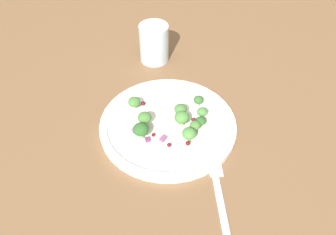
# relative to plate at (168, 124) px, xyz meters

# --- Properties ---
(ground_plane) EXTENTS (1.80, 1.80, 0.02)m
(ground_plane) POSITION_rel_plate_xyz_m (0.01, 0.01, -0.02)
(ground_plane) COLOR brown
(plate) EXTENTS (0.27, 0.27, 0.02)m
(plate) POSITION_rel_plate_xyz_m (0.00, 0.00, 0.00)
(plate) COLOR white
(plate) RESTS_ON ground_plane
(dressing_pool) EXTENTS (0.16, 0.16, 0.00)m
(dressing_pool) POSITION_rel_plate_xyz_m (0.00, 0.00, 0.00)
(dressing_pool) COLOR white
(dressing_pool) RESTS_ON plate
(broccoli_floret_0) EXTENTS (0.03, 0.03, 0.03)m
(broccoli_floret_0) POSITION_rel_plate_xyz_m (0.07, 0.04, 0.02)
(broccoli_floret_0) COLOR #8EB77A
(broccoli_floret_0) RESTS_ON plate
(broccoli_floret_1) EXTENTS (0.02, 0.02, 0.02)m
(broccoli_floret_1) POSITION_rel_plate_xyz_m (-0.04, -0.05, 0.02)
(broccoli_floret_1) COLOR #ADD18E
(broccoli_floret_1) RESTS_ON plate
(broccoli_floret_2) EXTENTS (0.03, 0.03, 0.03)m
(broccoli_floret_2) POSITION_rel_plate_xyz_m (-0.01, 0.06, 0.03)
(broccoli_floret_2) COLOR #8EB77A
(broccoli_floret_2) RESTS_ON plate
(broccoli_floret_3) EXTENTS (0.02, 0.02, 0.02)m
(broccoli_floret_3) POSITION_rel_plate_xyz_m (0.02, -0.08, 0.02)
(broccoli_floret_3) COLOR #8EB77A
(broccoli_floret_3) RESTS_ON plate
(broccoli_floret_4) EXTENTS (0.03, 0.03, 0.03)m
(broccoli_floret_4) POSITION_rel_plate_xyz_m (-0.06, -0.01, 0.02)
(broccoli_floret_4) COLOR #8EB77A
(broccoli_floret_4) RESTS_ON plate
(broccoli_floret_5) EXTENTS (0.03, 0.03, 0.03)m
(broccoli_floret_5) POSITION_rel_plate_xyz_m (-0.02, -0.02, 0.03)
(broccoli_floret_5) COLOR #9EC684
(broccoli_floret_5) RESTS_ON plate
(broccoli_floret_6) EXTENTS (0.03, 0.03, 0.03)m
(broccoli_floret_6) POSITION_rel_plate_xyz_m (0.02, 0.04, 0.03)
(broccoli_floret_6) COLOR #8EB77A
(broccoli_floret_6) RESTS_ON plate
(broccoli_floret_7) EXTENTS (0.02, 0.02, 0.02)m
(broccoli_floret_7) POSITION_rel_plate_xyz_m (-0.04, -0.04, 0.02)
(broccoli_floret_7) COLOR #9EC684
(broccoli_floret_7) RESTS_ON plate
(broccoli_floret_8) EXTENTS (0.03, 0.03, 0.03)m
(broccoli_floret_8) POSITION_rel_plate_xyz_m (0.00, -0.03, 0.02)
(broccoli_floret_8) COLOR #ADD18E
(broccoli_floret_8) RESTS_ON plate
(broccoli_floret_9) EXTENTS (0.02, 0.02, 0.02)m
(broccoli_floret_9) POSITION_rel_plate_xyz_m (-0.02, -0.07, 0.02)
(broccoli_floret_9) COLOR #8EB77A
(broccoli_floret_9) RESTS_ON plate
(cranberry_0) EXTENTS (0.01, 0.01, 0.01)m
(cranberry_0) POSITION_rel_plate_xyz_m (0.07, 0.02, 0.01)
(cranberry_0) COLOR maroon
(cranberry_0) RESTS_ON plate
(cranberry_1) EXTENTS (0.01, 0.01, 0.01)m
(cranberry_1) POSITION_rel_plate_xyz_m (-0.07, -0.00, 0.01)
(cranberry_1) COLOR maroon
(cranberry_1) RESTS_ON plate
(cranberry_2) EXTENTS (0.01, 0.01, 0.01)m
(cranberry_2) POSITION_rel_plate_xyz_m (-0.02, -0.04, 0.01)
(cranberry_2) COLOR maroon
(cranberry_2) RESTS_ON plate
(cranberry_3) EXTENTS (0.01, 0.01, 0.01)m
(cranberry_3) POSITION_rel_plate_xyz_m (-0.02, 0.04, 0.01)
(cranberry_3) COLOR maroon
(cranberry_3) RESTS_ON plate
(cranberry_4) EXTENTS (0.01, 0.01, 0.01)m
(cranberry_4) POSITION_rel_plate_xyz_m (-0.06, 0.03, 0.01)
(cranberry_4) COLOR maroon
(cranberry_4) RESTS_ON plate
(onion_bit_0) EXTENTS (0.01, 0.01, 0.00)m
(onion_bit_0) POSITION_rel_plate_xyz_m (0.01, 0.07, 0.01)
(onion_bit_0) COLOR #A35B93
(onion_bit_0) RESTS_ON plate
(onion_bit_1) EXTENTS (0.01, 0.01, 0.01)m
(onion_bit_1) POSITION_rel_plate_xyz_m (-0.02, 0.06, 0.01)
(onion_bit_1) COLOR #843D75
(onion_bit_1) RESTS_ON plate
(onion_bit_2) EXTENTS (0.01, 0.02, 0.01)m
(onion_bit_2) POSITION_rel_plate_xyz_m (-0.04, 0.03, 0.01)
(onion_bit_2) COLOR #934C84
(onion_bit_2) RESTS_ON plate
(fork) EXTENTS (0.18, 0.09, 0.01)m
(fork) POSITION_rel_plate_xyz_m (-0.19, -0.00, -0.01)
(fork) COLOR silver
(fork) RESTS_ON ground_plane
(water_glass) EXTENTS (0.07, 0.07, 0.09)m
(water_glass) POSITION_rel_plate_xyz_m (0.22, -0.08, 0.04)
(water_glass) COLOR silver
(water_glass) RESTS_ON ground_plane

